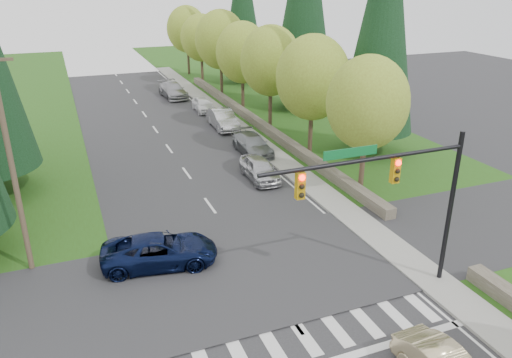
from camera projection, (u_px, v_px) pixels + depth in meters
grass_east at (360, 154)px, 37.27m from camera, size 14.00×110.00×0.06m
cross_street at (258, 272)px, 22.54m from camera, size 120.00×8.00×0.10m
sidewalk_east at (274, 155)px, 36.91m from camera, size 1.80×80.00×0.13m
curb_east at (264, 156)px, 36.62m from camera, size 0.20×80.00×0.13m
stone_wall_north at (256, 122)px, 44.26m from camera, size 0.70×40.00×0.70m
traffic_signal at (397, 185)px, 19.12m from camera, size 8.70×0.37×6.80m
utility_pole at (11, 164)px, 20.81m from camera, size 1.60×0.24×10.00m
decid_tree_0 at (368, 103)px, 28.70m from camera, size 4.80×4.80×8.37m
decid_tree_1 at (313, 78)px, 34.68m from camera, size 5.20×5.20×8.80m
decid_tree_2 at (271, 61)px, 40.59m from camera, size 5.00×5.00×8.82m
decid_tree_3 at (242, 53)px, 46.74m from camera, size 5.00×5.00×8.55m
decid_tree_4 at (221, 40)px, 52.65m from camera, size 5.40×5.40×9.18m
decid_tree_5 at (201, 38)px, 58.80m from camera, size 4.80×4.80×8.30m
decid_tree_6 at (187, 29)px, 64.73m from camera, size 5.20×5.20×8.86m
conifer_e_a at (384, 17)px, 33.90m from camera, size 5.44×5.44×17.80m
conifer_e_c at (242, 4)px, 58.18m from camera, size 5.10×5.10×16.80m
suv_navy at (160, 251)px, 22.84m from camera, size 5.59×3.26×1.46m
parked_car_a at (260, 169)px, 32.47m from camera, size 1.79×4.31×1.46m
parked_car_b at (253, 144)px, 37.17m from camera, size 2.04×4.93×1.43m
parked_car_c at (223, 119)px, 43.30m from camera, size 1.86×5.01×1.64m
parked_car_d at (203, 104)px, 48.68m from camera, size 1.80×4.12×1.38m
parked_car_e at (173, 90)px, 54.20m from camera, size 2.52×5.58×1.58m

